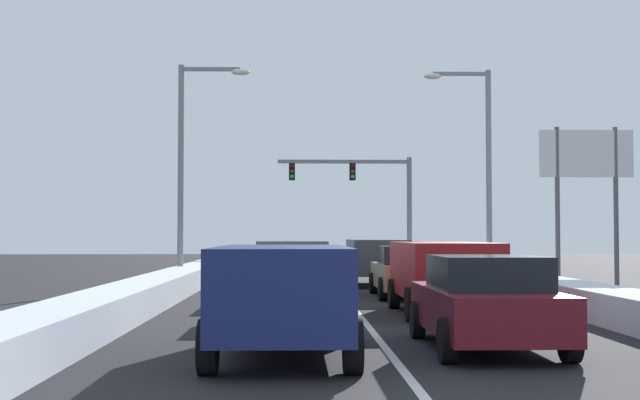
{
  "coord_description": "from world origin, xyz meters",
  "views": [
    {
      "loc": [
        -1.45,
        -6.83,
        1.85
      ],
      "look_at": [
        -0.37,
        33.21,
        3.43
      ],
      "focal_mm": 49.38,
      "sensor_mm": 36.0,
      "label": 1
    }
  ],
  "objects": [
    {
      "name": "snow_bank_left_shoulder",
      "position": [
        -5.3,
        21.17,
        0.34
      ],
      "size": [
        1.31,
        46.56,
        0.68
      ],
      "primitive_type": "cube",
      "color": "silver",
      "rests_on": "ground"
    },
    {
      "name": "street_lamp_right_mid",
      "position": [
        5.78,
        27.52,
        4.99
      ],
      "size": [
        2.66,
        0.36,
        8.36
      ],
      "color": "gray",
      "rests_on": "ground"
    },
    {
      "name": "suv_gray_center_lane_third",
      "position": [
        -1.56,
        19.18,
        1.02
      ],
      "size": [
        2.16,
        4.9,
        1.67
      ],
      "color": "slate",
      "rests_on": "ground"
    },
    {
      "name": "sedan_tan_right_lane_third",
      "position": [
        1.85,
        19.17,
        0.76
      ],
      "size": [
        2.0,
        4.5,
        1.51
      ],
      "color": "#937F60",
      "rests_on": "ground"
    },
    {
      "name": "sedan_silver_center_lane_fourth",
      "position": [
        -1.84,
        25.93,
        0.76
      ],
      "size": [
        2.0,
        4.5,
        1.51
      ],
      "color": "#B7BABF",
      "rests_on": "ground"
    },
    {
      "name": "roadside_sign_right",
      "position": [
        8.38,
        22.63,
        4.02
      ],
      "size": [
        3.2,
        0.16,
        5.5
      ],
      "color": "#59595B",
      "rests_on": "ground"
    },
    {
      "name": "suv_red_right_lane_second",
      "position": [
        1.95,
        13.49,
        1.02
      ],
      "size": [
        2.16,
        4.9,
        1.67
      ],
      "color": "maroon",
      "rests_on": "ground"
    },
    {
      "name": "snow_bank_right_shoulder",
      "position": [
        5.3,
        21.17,
        0.34
      ],
      "size": [
        1.36,
        46.56,
        0.67
      ],
      "primitive_type": "cube",
      "color": "silver",
      "rests_on": "ground"
    },
    {
      "name": "suv_navy_center_lane_nearest",
      "position": [
        -1.66,
        6.52,
        1.02
      ],
      "size": [
        2.16,
        4.9,
        1.67
      ],
      "color": "navy",
      "rests_on": "ground"
    },
    {
      "name": "lane_stripe_between_right_lane_and_center_lane",
      "position": [
        -0.0,
        21.17,
        0.0
      ],
      "size": [
        0.14,
        46.56,
        0.01
      ],
      "primitive_type": "cube",
      "color": "silver",
      "rests_on": "ground"
    },
    {
      "name": "traffic_light_gantry",
      "position": [
        2.57,
        42.32,
        4.5
      ],
      "size": [
        7.54,
        0.47,
        6.2
      ],
      "color": "slate",
      "rests_on": "ground"
    },
    {
      "name": "ground_plane",
      "position": [
        0.0,
        16.93,
        0.0
      ],
      "size": [
        120.0,
        120.0,
        0.0
      ],
      "primitive_type": "plane",
      "color": "black"
    },
    {
      "name": "sedan_black_center_lane_second",
      "position": [
        -1.51,
        13.08,
        0.76
      ],
      "size": [
        2.0,
        4.5,
        1.51
      ],
      "color": "black",
      "rests_on": "ground"
    },
    {
      "name": "suv_charcoal_right_lane_fourth",
      "position": [
        1.48,
        25.26,
        1.02
      ],
      "size": [
        2.16,
        4.9,
        1.67
      ],
      "color": "#38383D",
      "rests_on": "ground"
    },
    {
      "name": "street_lamp_left_mid",
      "position": [
        -5.38,
        25.81,
        4.89
      ],
      "size": [
        2.66,
        0.36,
        8.17
      ],
      "color": "gray",
      "rests_on": "ground"
    },
    {
      "name": "sedan_maroon_right_lane_nearest",
      "position": [
        1.6,
        7.3,
        0.76
      ],
      "size": [
        2.0,
        4.5,
        1.51
      ],
      "color": "maroon",
      "rests_on": "ground"
    }
  ]
}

